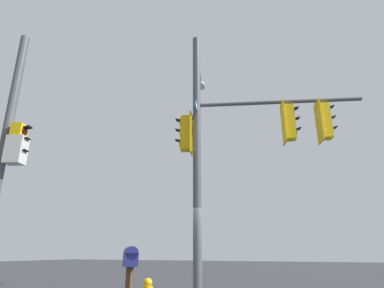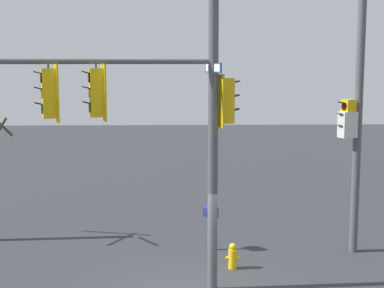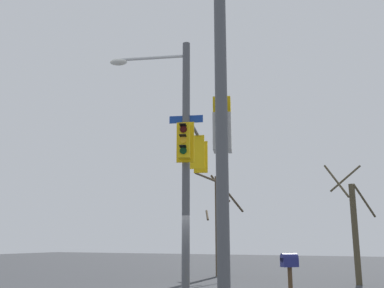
{
  "view_description": "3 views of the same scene",
  "coord_description": "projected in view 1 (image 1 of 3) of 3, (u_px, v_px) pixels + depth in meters",
  "views": [
    {
      "loc": [
        -2.93,
        9.13,
        1.31
      ],
      "look_at": [
        0.35,
        0.84,
        4.3
      ],
      "focal_mm": 30.09,
      "sensor_mm": 36.0,
      "label": 1
    },
    {
      "loc": [
        -0.59,
        -13.72,
        5.71
      ],
      "look_at": [
        -0.17,
        -0.0,
        3.8
      ],
      "focal_mm": 54.57,
      "sensor_mm": 36.0,
      "label": 2
    },
    {
      "loc": [
        12.67,
        6.24,
        1.76
      ],
      "look_at": [
        0.45,
        0.65,
        4.73
      ],
      "focal_mm": 40.77,
      "sensor_mm": 36.0,
      "label": 3
    }
  ],
  "objects": [
    {
      "name": "secondary_pole_assembly",
      "position": [
        8.0,
        152.0,
        8.65
      ],
      "size": [
        0.79,
        0.5,
        7.53
      ],
      "rotation": [
        0.0,
        0.0,
        3.46
      ],
      "color": "#4C4F54",
      "rests_on": "ground"
    },
    {
      "name": "main_signal_pole_assembly",
      "position": [
        230.0,
        133.0,
        9.97
      ],
      "size": [
        5.77,
        3.13,
        8.25
      ],
      "rotation": [
        0.0,
        0.0,
        3.42
      ],
      "color": "#4C4F54",
      "rests_on": "ground"
    },
    {
      "name": "mailbox",
      "position": [
        130.0,
        263.0,
        6.04
      ],
      "size": [
        0.46,
        0.49,
        1.41
      ],
      "rotation": [
        0.0,
        0.0,
        3.82
      ],
      "color": "#4C3823",
      "rests_on": "ground"
    }
  ]
}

